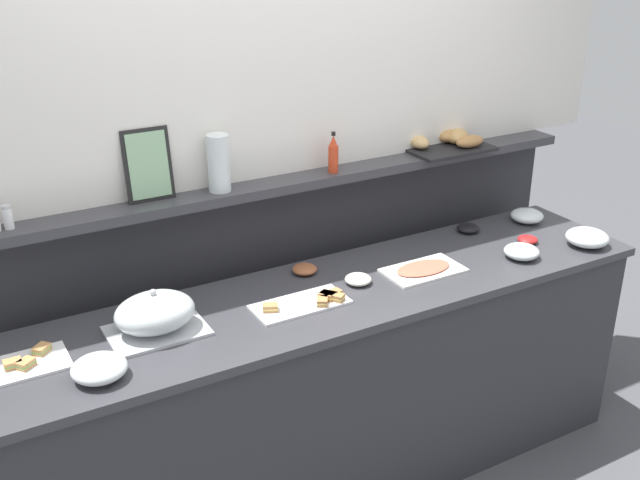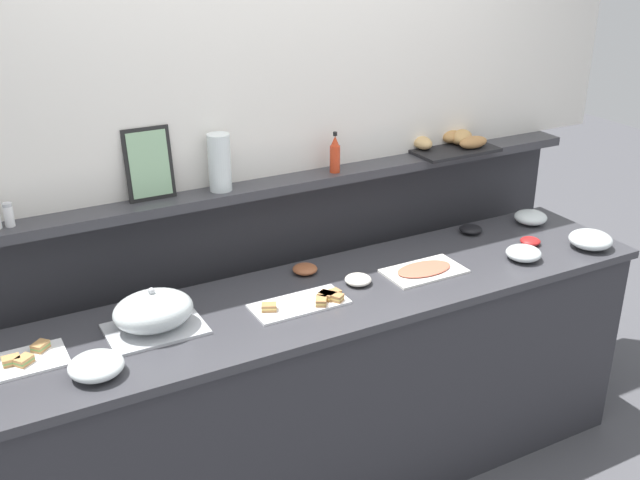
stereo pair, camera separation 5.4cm
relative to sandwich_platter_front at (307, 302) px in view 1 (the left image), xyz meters
The scene contains 21 objects.
ground_plane 1.16m from the sandwich_platter_front, 77.32° to the left, with size 12.00×12.00×0.00m, color #4C4C51.
buffet_counter 0.50m from the sandwich_platter_front, 18.56° to the left, with size 2.74×0.61×0.94m.
back_ledge_unit 0.62m from the sandwich_platter_front, 74.62° to the left, with size 2.93×0.22×1.28m.
upper_wall_panel 1.15m from the sandwich_platter_front, 75.26° to the left, with size 3.53×0.08×1.32m, color white.
sandwich_platter_front is the anchor object (origin of this frame).
sandwich_platter_rear 1.01m from the sandwich_platter_front, behind, with size 0.28×0.18×0.04m.
cold_cuts_platter 0.56m from the sandwich_platter_front, ahead, with size 0.33×0.19×0.02m.
serving_cloche 0.57m from the sandwich_platter_front, behind, with size 0.34×0.24×0.17m.
glass_bowl_large 1.33m from the sandwich_platter_front, ahead, with size 0.16×0.16×0.06m.
glass_bowl_medium 1.01m from the sandwich_platter_front, ahead, with size 0.15×0.15×0.06m.
glass_bowl_small 0.81m from the sandwich_platter_front, behind, with size 0.18×0.18×0.07m.
glass_bowl_extra 1.36m from the sandwich_platter_front, ahead, with size 0.19×0.19×0.08m.
condiment_bowl_red 0.27m from the sandwich_platter_front, 12.24° to the left, with size 0.11×0.11×0.04m, color silver.
condiment_bowl_cream 1.14m from the sandwich_platter_front, ahead, with size 0.09×0.09×0.03m, color red.
condiment_bowl_teal 0.27m from the sandwich_platter_front, 63.50° to the left, with size 0.10×0.10×0.04m, color brown.
condiment_bowl_dark 1.02m from the sandwich_platter_front, 14.48° to the left, with size 0.11×0.11×0.04m, color black.
hot_sauce_bottle 0.70m from the sandwich_platter_front, 49.80° to the left, with size 0.04×0.04×0.18m.
pepper_shaker 1.11m from the sandwich_platter_front, 154.20° to the left, with size 0.03×0.03×0.09m.
bread_basket 1.19m from the sandwich_platter_front, 24.73° to the left, with size 0.40×0.29×0.08m.
framed_picture 0.80m from the sandwich_platter_front, 130.10° to the left, with size 0.18×0.05×0.28m.
water_carafe 0.65m from the sandwich_platter_front, 107.62° to the left, with size 0.09×0.09×0.23m, color silver.
Camera 1 is at (-1.35, -2.26, 2.30)m, focal length 42.41 mm.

